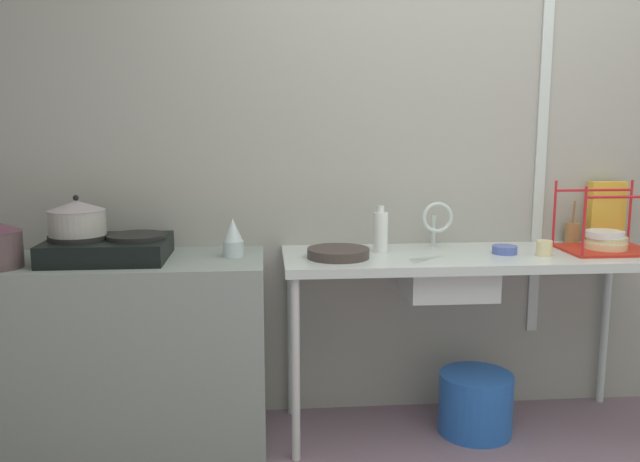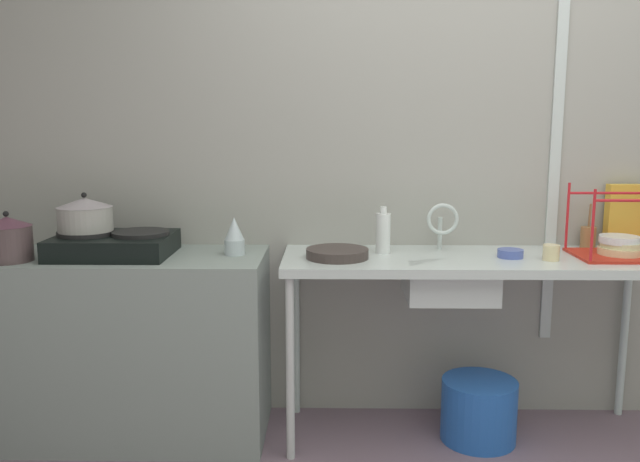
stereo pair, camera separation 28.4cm
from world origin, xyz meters
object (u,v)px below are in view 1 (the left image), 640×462
faucet (437,219)px  pot_on_left_burner (77,218)px  stove (108,248)px  percolator (233,238)px  dish_rack (606,241)px  sink_basin (446,275)px  cereal_box (606,212)px  frying_pan (338,253)px  bottle_by_sink (381,231)px  bucket_on_floor (475,403)px  small_bowl_on_drainboard (505,250)px  utensil_jar (572,232)px  cup_by_rack (544,248)px

faucet → pot_on_left_burner: bearing=-175.5°
stove → percolator: percolator is taller
faucet → dish_rack: 0.77m
sink_basin → cereal_box: 0.92m
faucet → percolator: bearing=-173.8°
dish_rack → frying_pan: bearing=-178.0°
stove → faucet: size_ratio=2.28×
faucet → bottle_by_sink: size_ratio=1.04×
pot_on_left_burner → bucket_on_floor: bearing=-1.5°
percolator → cereal_box: cereal_box is taller
frying_pan → dish_rack: 1.24m
sink_basin → frying_pan: 0.50m
small_bowl_on_drainboard → faucet: bearing=152.8°
cereal_box → utensil_jar: size_ratio=1.42×
bottle_by_sink → bucket_on_floor: 0.91m
utensil_jar → faucet: bearing=-172.8°
sink_basin → utensil_jar: size_ratio=1.81×
frying_pan → dish_rack: bearing=2.0°
pot_on_left_burner → dish_rack: bearing=0.0°
pot_on_left_burner → sink_basin: 1.62m
dish_rack → bucket_on_floor: dish_rack is taller
cup_by_rack → cereal_box: bearing=33.9°
pot_on_left_burner → small_bowl_on_drainboard: size_ratio=2.14×
sink_basin → percolator: bearing=177.0°
percolator → faucet: faucet is taller
percolator → frying_pan: bearing=-8.2°
cereal_box → cup_by_rack: bearing=-146.5°
pot_on_left_burner → small_bowl_on_drainboard: 1.87m
percolator → stove: bearing=-177.5°
bucket_on_floor → bottle_by_sink: bearing=164.7°
pot_on_left_burner → utensil_jar: 2.30m
faucet → frying_pan: faucet is taller
bottle_by_sink → cereal_box: size_ratio=0.71×
small_bowl_on_drainboard → bottle_by_sink: size_ratio=0.53×
small_bowl_on_drainboard → bottle_by_sink: bottle_by_sink is taller
cup_by_rack → dish_rack: bearing=13.1°
percolator → utensil_jar: utensil_jar is taller
pot_on_left_burner → cereal_box: (2.46, 0.22, -0.03)m
pot_on_left_burner → sink_basin: size_ratio=0.63×
frying_pan → small_bowl_on_drainboard: bearing=1.9°
faucet → bottle_by_sink: bearing=-169.2°
bottle_by_sink → utensil_jar: bearing=8.2°
frying_pan → cup_by_rack: cup_by_rack is taller
bucket_on_floor → stove: bearing=178.4°
small_bowl_on_drainboard → stove: bearing=179.4°
sink_basin → dish_rack: bearing=2.1°
frying_pan → utensil_jar: size_ratio=1.29×
faucet → cup_by_rack: (0.43, -0.20, -0.10)m
frying_pan → percolator: bearing=171.8°
bucket_on_floor → pot_on_left_burner: bearing=178.5°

